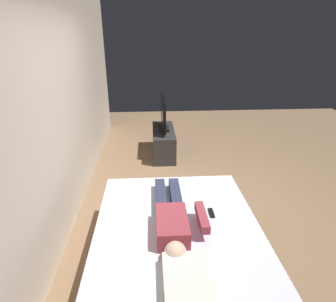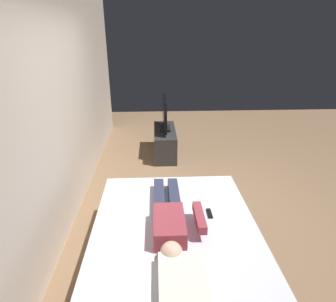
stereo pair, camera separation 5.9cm
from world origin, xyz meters
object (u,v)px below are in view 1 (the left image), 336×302
Objects in this scene: person at (173,218)px; tv_stand at (164,142)px; pillow at (187,282)px; remote at (211,213)px; bed at (178,249)px; tv at (163,115)px.

tv_stand is (2.88, -0.06, -0.37)m from person.
tv_stand is at bearing -0.13° from pillow.
remote is at bearing -172.73° from tv_stand.
pillow reaches higher than remote.
pillow is at bearing 179.87° from tv_stand.
bed is at bearing -120.58° from person.
person is 1.15× the size of tv_stand.
pillow is 3.61m from tv_stand.
remote is at bearing -172.73° from tv.
pillow is at bearing 179.87° from tv.
bed is at bearing 116.83° from remote.
bed is 0.36m from person.
tv is (3.59, -0.01, 0.18)m from pillow.
tv is (2.91, -0.01, 0.52)m from bed.
pillow is 0.38× the size of person.
tv is (0.00, -0.00, 0.53)m from tv_stand.
tv is at bearing 7.27° from remote.
person is at bearing 178.86° from tv_stand.
tv_stand is (2.73, 0.35, -0.30)m from remote.
bed is 1.60× the size of person.
remote is (0.87, -0.36, -0.05)m from pillow.
bed is 2.29× the size of tv.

